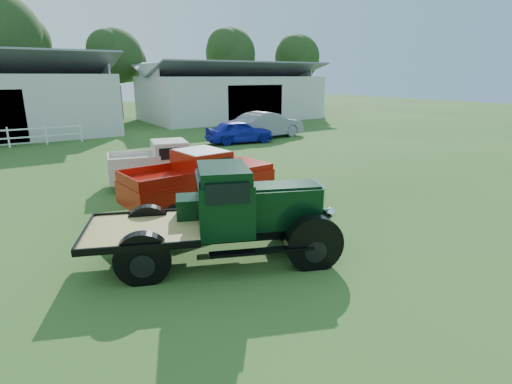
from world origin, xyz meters
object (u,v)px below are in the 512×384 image
red_pickup (199,178)px  white_pickup (168,163)px  misc_car_grey (267,125)px  misc_car_blue (239,132)px  vintage_flatbed (219,214)px

red_pickup → white_pickup: bearing=82.0°
red_pickup → misc_car_grey: red_pickup is taller
misc_car_blue → white_pickup: bearing=142.8°
red_pickup → misc_car_grey: (10.24, 11.02, -0.05)m
red_pickup → white_pickup: (0.10, 3.06, -0.08)m
misc_car_blue → misc_car_grey: size_ratio=0.80×
misc_car_blue → misc_car_grey: (2.75, 0.91, 0.15)m
vintage_flatbed → misc_car_blue: 16.53m
white_pickup → misc_car_blue: white_pickup is taller
red_pickup → misc_car_blue: red_pickup is taller
white_pickup → misc_car_blue: size_ratio=1.08×
vintage_flatbed → red_pickup: (1.32, 3.88, -0.18)m
white_pickup → misc_car_grey: 12.89m
misc_car_blue → misc_car_grey: 2.90m
vintage_flatbed → misc_car_grey: vintage_flatbed is taller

